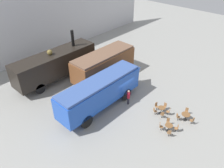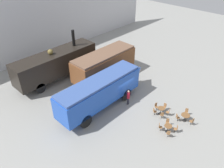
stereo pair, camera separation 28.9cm
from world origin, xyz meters
name	(u,v)px [view 2 (the right image)]	position (x,y,z in m)	size (l,w,h in m)	color
ground_plane	(121,98)	(0.00, 0.00, 0.00)	(80.00, 80.00, 0.00)	gray
backdrop_wall	(39,26)	(0.00, 15.62, 4.50)	(44.00, 0.15, 9.00)	silver
steam_locomotive	(56,63)	(-2.39, 8.54, 2.18)	(10.67, 2.66, 5.58)	black
passenger_coach_wooden	(104,64)	(1.75, 4.37, 2.03)	(8.45, 2.85, 3.47)	brown
streamlined_locomotive	(105,88)	(-1.91, 0.50, 2.12)	(11.66, 2.43, 3.45)	blue
cafe_table_near	(161,110)	(0.79, -4.71, 0.56)	(0.71, 0.71, 0.76)	black
cafe_table_mid	(168,127)	(-0.85, -6.52, 0.53)	(0.72, 0.72, 0.72)	black
cafe_table_far	(185,116)	(1.58, -6.95, 0.56)	(0.84, 0.84, 0.72)	black
cafe_chair_0	(162,115)	(0.23, -5.17, 0.51)	(0.41, 0.40, 0.87)	black
cafe_chair_1	(168,112)	(1.06, -5.39, 0.51)	(0.38, 0.39, 0.87)	black
cafe_chair_2	(165,106)	(1.52, -4.66, 0.51)	(0.36, 0.36, 0.87)	black
cafe_chair_3	(156,106)	(0.98, -4.00, 0.51)	(0.36, 0.38, 0.87)	black
cafe_chair_4	(154,111)	(0.18, -4.32, 0.51)	(0.40, 0.39, 0.87)	black
cafe_chair_5	(176,128)	(-0.44, -7.12, 0.51)	(0.40, 0.40, 0.87)	black
cafe_chair_6	(168,122)	(-0.25, -6.11, 0.51)	(0.40, 0.40, 0.87)	black
cafe_chair_7	(160,127)	(-1.27, -5.92, 0.51)	(0.40, 0.40, 0.87)	black
cafe_chair_8	(168,133)	(-1.45, -6.94, 0.51)	(0.40, 0.40, 0.87)	black
cafe_chair_9	(192,121)	(1.44, -7.73, 0.51)	(0.36, 0.38, 0.87)	black
cafe_chair_10	(186,112)	(2.33, -6.69, 0.51)	(0.39, 0.37, 0.87)	black
cafe_chair_11	(177,117)	(0.98, -6.44, 0.51)	(0.41, 0.40, 0.87)	black
visitor_person	(128,97)	(-0.29, -1.27, 0.97)	(0.34, 0.34, 1.78)	#262633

